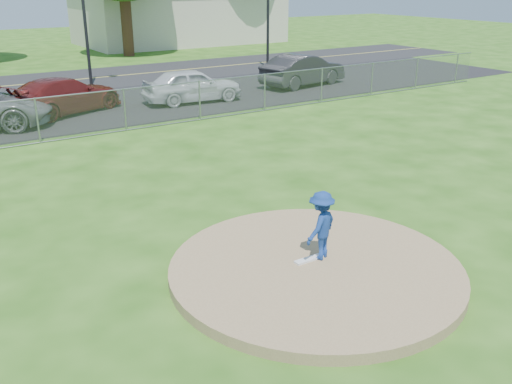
% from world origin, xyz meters
% --- Properties ---
extents(ground, '(120.00, 120.00, 0.00)m').
position_xyz_m(ground, '(0.00, 10.00, 0.00)').
color(ground, '#245312').
rests_on(ground, ground).
extents(pitchers_mound, '(5.40, 5.40, 0.20)m').
position_xyz_m(pitchers_mound, '(0.00, 0.00, 0.10)').
color(pitchers_mound, '#91744F').
rests_on(pitchers_mound, ground).
extents(pitching_rubber, '(0.60, 0.15, 0.04)m').
position_xyz_m(pitching_rubber, '(0.00, 0.20, 0.22)').
color(pitching_rubber, white).
rests_on(pitching_rubber, pitchers_mound).
extents(chain_link_fence, '(40.00, 0.06, 1.50)m').
position_xyz_m(chain_link_fence, '(0.00, 12.00, 0.75)').
color(chain_link_fence, gray).
rests_on(chain_link_fence, ground).
extents(parking_lot, '(50.00, 8.00, 0.01)m').
position_xyz_m(parking_lot, '(0.00, 16.50, 0.01)').
color(parking_lot, black).
rests_on(parking_lot, ground).
extents(street, '(60.00, 7.00, 0.01)m').
position_xyz_m(street, '(0.00, 24.00, 0.00)').
color(street, black).
rests_on(street, ground).
extents(commercial_building, '(16.40, 9.40, 4.30)m').
position_xyz_m(commercial_building, '(16.00, 38.00, 2.16)').
color(commercial_building, beige).
rests_on(commercial_building, ground).
extents(traffic_signal_right, '(1.28, 0.20, 5.60)m').
position_xyz_m(traffic_signal_right, '(14.24, 22.00, 3.36)').
color(traffic_signal_right, black).
rests_on(traffic_signal_right, ground).
extents(pitcher, '(0.98, 0.78, 1.32)m').
position_xyz_m(pitcher, '(0.24, 0.18, 0.86)').
color(pitcher, navy).
rests_on(pitcher, pitchers_mound).
extents(parked_car_darkred, '(5.39, 3.86, 1.45)m').
position_xyz_m(parked_car_darkred, '(-0.00, 16.05, 0.73)').
color(parked_car_darkred, maroon).
rests_on(parked_car_darkred, parking_lot).
extents(parked_car_pearl, '(4.45, 2.10, 1.47)m').
position_xyz_m(parked_car_pearl, '(5.35, 15.23, 0.75)').
color(parked_car_pearl, silver).
rests_on(parked_car_pearl, parking_lot).
extents(parked_car_charcoal, '(4.99, 2.48, 1.57)m').
position_xyz_m(parked_car_charcoal, '(11.92, 15.80, 0.80)').
color(parked_car_charcoal, '#27272A').
rests_on(parked_car_charcoal, parking_lot).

